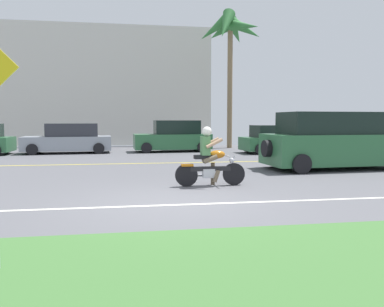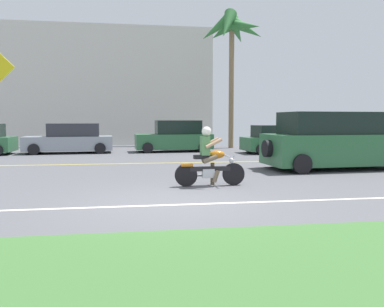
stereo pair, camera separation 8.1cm
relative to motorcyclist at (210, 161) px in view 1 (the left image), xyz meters
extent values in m
cube|color=#545459|center=(-1.13, 1.04, -0.67)|extent=(56.00, 30.00, 0.04)
cube|color=#3D6B33|center=(-1.13, -6.06, -0.62)|extent=(56.00, 3.80, 0.06)
cube|color=silver|center=(-1.13, -2.17, -0.65)|extent=(50.40, 0.12, 0.01)
cube|color=yellow|center=(-1.13, 5.59, -0.65)|extent=(50.40, 0.12, 0.01)
cylinder|color=black|center=(0.65, 0.00, -0.36)|extent=(0.59, 0.09, 0.58)
cylinder|color=black|center=(-0.62, -0.01, -0.36)|extent=(0.59, 0.09, 0.58)
cylinder|color=#B7BAC1|center=(0.55, 0.00, -0.12)|extent=(0.26, 0.05, 0.51)
cube|color=black|center=(0.02, 0.00, -0.21)|extent=(1.06, 0.11, 0.12)
cube|color=#B7BAC1|center=(-0.03, 0.00, -0.32)|extent=(0.31, 0.20, 0.23)
ellipsoid|color=#B76614|center=(0.19, 0.00, 0.16)|extent=(0.43, 0.23, 0.21)
cube|color=black|center=(-0.18, -0.01, 0.11)|extent=(0.47, 0.22, 0.10)
cube|color=#B76614|center=(-0.60, -0.01, -0.10)|extent=(0.31, 0.16, 0.06)
cylinder|color=#B7BAC1|center=(0.47, 0.00, 0.12)|extent=(0.04, 0.60, 0.04)
sphere|color=#B7BAC1|center=(0.59, 0.00, 0.00)|extent=(0.14, 0.14, 0.14)
cylinder|color=#B7BAC1|center=(-0.26, 0.11, -0.39)|extent=(0.49, 0.07, 0.07)
cube|color=#4C7F4C|center=(-0.12, -0.01, 0.40)|extent=(0.22, 0.31, 0.49)
sphere|color=silver|center=(-0.08, 0.00, 0.77)|extent=(0.25, 0.25, 0.25)
cylinder|color=brown|center=(0.00, -0.10, 0.06)|extent=(0.39, 0.13, 0.25)
cylinder|color=brown|center=(0.00, 0.09, 0.06)|extent=(0.39, 0.13, 0.25)
cylinder|color=brown|center=(0.11, 0.13, -0.36)|extent=(0.11, 0.11, 0.59)
cylinder|color=brown|center=(0.15, -0.12, -0.39)|extent=(0.20, 0.11, 0.33)
cylinder|color=tan|center=(0.08, -0.20, 0.47)|extent=(0.44, 0.09, 0.28)
cylinder|color=tan|center=(0.07, 0.19, 0.47)|extent=(0.44, 0.09, 0.28)
cube|color=#2D663D|center=(5.03, 2.81, 0.05)|extent=(4.90, 2.19, 1.05)
cube|color=black|center=(4.93, 2.81, 0.95)|extent=(3.54, 1.85, 0.76)
cylinder|color=black|center=(3.35, 1.75, -0.33)|extent=(0.65, 0.25, 0.64)
cylinder|color=black|center=(3.25, 3.70, -0.33)|extent=(0.65, 0.25, 0.64)
cylinder|color=black|center=(6.71, 3.87, -0.33)|extent=(0.65, 0.25, 0.64)
cylinder|color=black|center=(2.53, 2.68, 0.10)|extent=(0.23, 0.59, 0.58)
cylinder|color=black|center=(-8.40, 11.64, -0.37)|extent=(0.56, 0.18, 0.56)
cube|color=#8C939E|center=(-5.25, 11.14, -0.14)|extent=(4.53, 2.05, 0.72)
cube|color=#2D2F36|center=(-4.99, 11.16, 0.56)|extent=(2.66, 1.67, 0.67)
cylinder|color=black|center=(-3.72, 12.12, -0.37)|extent=(0.57, 0.22, 0.56)
cylinder|color=black|center=(-6.90, 11.91, -0.37)|extent=(0.57, 0.22, 0.56)
cylinder|color=black|center=(-3.60, 10.38, -0.37)|extent=(0.57, 0.22, 0.56)
cylinder|color=black|center=(-6.78, 10.16, -0.37)|extent=(0.57, 0.22, 0.56)
cube|color=#2D663D|center=(0.26, 11.31, -0.10)|extent=(4.23, 1.88, 0.81)
cube|color=black|center=(0.51, 11.32, 0.68)|extent=(2.48, 1.56, 0.74)
cylinder|color=black|center=(1.71, 12.22, -0.37)|extent=(0.57, 0.21, 0.56)
cylinder|color=black|center=(-1.27, 12.07, -0.37)|extent=(0.57, 0.21, 0.56)
cylinder|color=black|center=(1.80, 10.55, -0.37)|extent=(0.57, 0.21, 0.56)
cylinder|color=black|center=(-1.18, 10.40, -0.37)|extent=(0.57, 0.21, 0.56)
cube|color=#2D663D|center=(5.68, 9.52, -0.16)|extent=(3.96, 1.99, 0.68)
cube|color=black|center=(5.44, 9.51, 0.49)|extent=(2.32, 1.65, 0.62)
cylinder|color=black|center=(4.34, 8.56, -0.37)|extent=(0.57, 0.21, 0.56)
cylinder|color=black|center=(7.12, 8.73, -0.37)|extent=(0.57, 0.21, 0.56)
cylinder|color=black|center=(4.24, 10.31, -0.37)|extent=(0.57, 0.21, 0.56)
cylinder|color=black|center=(7.01, 10.48, -0.37)|extent=(0.57, 0.21, 0.56)
cube|color=white|center=(10.78, 10.71, -0.17)|extent=(4.10, 1.93, 0.66)
cube|color=#444346|center=(11.02, 10.72, 0.47)|extent=(2.39, 1.62, 0.61)
cylinder|color=black|center=(12.20, 11.66, -0.37)|extent=(0.57, 0.20, 0.56)
cylinder|color=black|center=(9.29, 11.55, -0.37)|extent=(0.57, 0.20, 0.56)
cylinder|color=black|center=(9.36, 9.76, -0.37)|extent=(0.57, 0.20, 0.56)
cylinder|color=#846B4C|center=(4.09, 13.60, 3.10)|extent=(0.31, 0.31, 7.51)
sphere|color=#337538|center=(4.09, 13.60, 6.85)|extent=(0.81, 0.81, 0.81)
cone|color=#337538|center=(5.04, 13.68, 6.62)|extent=(2.29, 0.93, 1.53)
cone|color=#337538|center=(4.62, 14.39, 6.62)|extent=(1.86, 2.27, 1.67)
cone|color=#337538|center=(3.69, 14.46, 6.62)|extent=(1.63, 2.35, 1.27)
cone|color=#337538|center=(3.16, 13.79, 6.62)|extent=(2.24, 1.17, 1.89)
cone|color=#337538|center=(3.59, 12.80, 6.62)|extent=(1.67, 2.06, 2.10)
cone|color=#337538|center=(4.69, 12.86, 6.62)|extent=(1.98, 2.21, 1.15)
cube|color=beige|center=(-5.03, 19.04, 3.40)|extent=(17.34, 4.00, 8.11)
camera|label=1|loc=(-2.06, -9.84, 1.05)|focal=36.35mm
camera|label=2|loc=(-1.98, -9.86, 1.05)|focal=36.35mm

